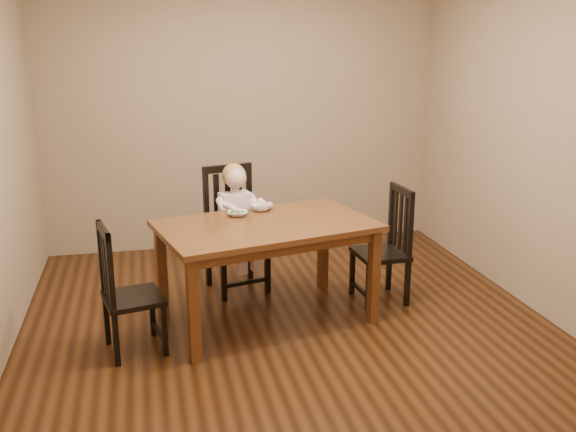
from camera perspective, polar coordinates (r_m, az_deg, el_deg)
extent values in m
cube|color=#48260F|center=(5.06, -0.16, -9.26)|extent=(4.00, 4.00, 0.01)
cube|color=#9B8162|center=(6.60, -4.05, 8.85)|extent=(4.00, 0.01, 2.70)
cube|color=#9B8162|center=(2.79, 8.94, -0.93)|extent=(4.00, 0.01, 2.70)
cube|color=#9B8162|center=(5.45, 20.94, 6.39)|extent=(0.01, 4.00, 2.70)
cube|color=#462510|center=(4.81, -1.94, -0.86)|extent=(1.75, 1.27, 0.04)
cube|color=#462510|center=(4.83, -1.93, -1.57)|extent=(1.59, 1.12, 0.08)
cube|color=#462510|center=(4.36, -8.40, -8.34)|extent=(0.09, 0.09, 0.74)
cube|color=#462510|center=(4.93, 7.64, -5.39)|extent=(0.09, 0.09, 0.74)
cube|color=#462510|center=(5.07, -11.17, -4.95)|extent=(0.09, 0.09, 0.74)
cube|color=#462510|center=(5.57, 3.13, -2.76)|extent=(0.09, 0.09, 0.74)
cube|color=black|center=(5.52, -4.56, -2.10)|extent=(0.55, 0.54, 0.04)
cube|color=black|center=(5.83, -3.39, -3.54)|extent=(0.05, 0.05, 0.43)
cube|color=black|center=(5.70, -7.10, -4.11)|extent=(0.05, 0.05, 0.43)
cube|color=black|center=(5.51, -1.83, -4.71)|extent=(0.05, 0.05, 0.43)
cube|color=black|center=(5.36, -5.73, -5.36)|extent=(0.05, 0.05, 0.43)
cube|color=black|center=(5.67, -3.48, 1.78)|extent=(0.05, 0.05, 0.60)
cube|color=black|center=(5.53, -7.29, 1.33)|extent=(0.05, 0.05, 0.60)
cube|color=black|center=(5.54, -5.43, 4.25)|extent=(0.44, 0.14, 0.06)
cube|color=black|center=(5.64, -4.36, 1.37)|extent=(0.05, 0.03, 0.52)
cube|color=black|center=(5.61, -5.35, 1.25)|extent=(0.05, 0.03, 0.52)
cube|color=black|center=(5.57, -6.36, 1.12)|extent=(0.05, 0.03, 0.52)
cube|color=black|center=(4.59, -13.60, -7.12)|extent=(0.46, 0.47, 0.04)
cube|color=black|center=(4.80, -15.81, -8.89)|extent=(0.04, 0.04, 0.37)
cube|color=black|center=(4.49, -15.04, -10.61)|extent=(0.04, 0.04, 0.37)
cube|color=black|center=(4.86, -11.97, -8.34)|extent=(0.04, 0.04, 0.37)
cube|color=black|center=(4.55, -10.93, -9.99)|extent=(0.04, 0.04, 0.37)
cube|color=black|center=(4.63, -16.26, -3.44)|extent=(0.04, 0.04, 0.52)
cube|color=black|center=(4.30, -15.49, -4.84)|extent=(0.04, 0.04, 0.52)
cube|color=black|center=(4.39, -16.11, -1.27)|extent=(0.11, 0.38, 0.05)
cube|color=black|center=(4.56, -16.06, -4.08)|extent=(0.03, 0.04, 0.45)
cube|color=black|center=(4.47, -15.86, -4.44)|extent=(0.03, 0.04, 0.45)
cube|color=black|center=(4.39, -15.66, -4.82)|extent=(0.03, 0.04, 0.45)
cube|color=black|center=(5.35, 8.19, -3.34)|extent=(0.42, 0.44, 0.04)
cube|color=black|center=(5.34, 10.56, -5.92)|extent=(0.04, 0.04, 0.39)
cube|color=black|center=(5.64, 8.95, -4.65)|extent=(0.04, 0.04, 0.39)
cube|color=black|center=(5.20, 7.18, -6.35)|extent=(0.04, 0.04, 0.39)
cube|color=black|center=(5.51, 5.73, -5.02)|extent=(0.04, 0.04, 0.39)
cube|color=black|center=(5.18, 10.83, -0.77)|extent=(0.04, 0.04, 0.54)
cube|color=black|center=(5.49, 9.17, 0.26)|extent=(0.04, 0.04, 0.54)
cube|color=black|center=(5.27, 10.10, 2.27)|extent=(0.05, 0.40, 0.06)
cube|color=black|center=(5.26, 10.41, -0.81)|extent=(0.02, 0.04, 0.46)
cube|color=black|center=(5.34, 9.97, -0.53)|extent=(0.02, 0.04, 0.46)
cube|color=black|center=(5.42, 9.54, -0.26)|extent=(0.02, 0.04, 0.46)
imported|color=silver|center=(5.00, -4.50, 0.22)|extent=(0.19, 0.19, 0.04)
imported|color=silver|center=(5.14, -2.44, 0.77)|extent=(0.17, 0.17, 0.05)
cube|color=silver|center=(4.96, -4.85, 0.45)|extent=(0.09, 0.10, 0.05)
cube|color=silver|center=(4.96, -4.85, 0.27)|extent=(0.04, 0.04, 0.01)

